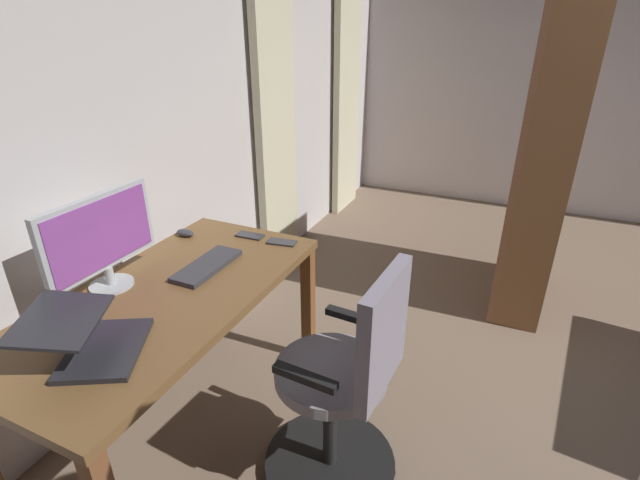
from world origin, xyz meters
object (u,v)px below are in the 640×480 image
object	(u,v)px
computer_monitor	(101,237)
laptop	(89,338)
cell_phone_face_up	(250,236)
bookshelf	(533,164)
cell_phone_by_monitor	(282,242)
office_chair	(345,390)
computer_keyboard	(207,266)
computer_mouse	(185,233)
desk	(169,310)

from	to	relation	value
computer_monitor	laptop	distance (m)	0.48
cell_phone_face_up	bookshelf	xyz separation A→B (m)	(-1.29, 1.29, 0.20)
cell_phone_by_monitor	bookshelf	world-z (taller)	bookshelf
office_chair	computer_monitor	size ratio (longest dim) A/B	1.90
office_chair	cell_phone_face_up	world-z (taller)	office_chair
computer_monitor	bookshelf	xyz separation A→B (m)	(-1.96, 1.56, -0.02)
office_chair	computer_keyboard	size ratio (longest dim) A/B	2.77
computer_mouse	office_chair	bearing A→B (deg)	68.43
desk	computer_monitor	bearing A→B (deg)	-76.97
computer_mouse	bookshelf	bearing A→B (deg)	131.59
bookshelf	cell_phone_by_monitor	bearing A→B (deg)	-40.46
desk	cell_phone_face_up	xyz separation A→B (m)	(-0.61, 0.02, 0.10)
bookshelf	computer_mouse	bearing A→B (deg)	-48.41
laptop	cell_phone_by_monitor	bearing A→B (deg)	141.92
desk	computer_mouse	xyz separation A→B (m)	(-0.48, -0.29, 0.11)
computer_monitor	computer_keyboard	distance (m)	0.46
laptop	computer_mouse	distance (m)	0.95
office_chair	computer_mouse	size ratio (longest dim) A/B	10.05
computer_mouse	laptop	bearing A→B (deg)	20.57
computer_monitor	desk	bearing A→B (deg)	103.03
desk	bookshelf	distance (m)	2.33
cell_phone_by_monitor	cell_phone_face_up	xyz separation A→B (m)	(-0.00, -0.19, 0.00)
computer_monitor	computer_mouse	size ratio (longest dim) A/B	5.29
computer_mouse	computer_monitor	bearing A→B (deg)	4.85
laptop	office_chair	bearing A→B (deg)	93.08
desk	computer_monitor	size ratio (longest dim) A/B	2.72
computer_mouse	computer_keyboard	bearing A→B (deg)	53.27
computer_monitor	cell_phone_by_monitor	distance (m)	0.84
laptop	cell_phone_face_up	xyz separation A→B (m)	(-1.02, -0.02, -0.05)
desk	office_chair	bearing A→B (deg)	93.92
office_chair	laptop	distance (m)	0.93
desk	laptop	bearing A→B (deg)	5.80
office_chair	computer_mouse	distance (m)	1.19
office_chair	computer_keyboard	distance (m)	0.83
laptop	computer_mouse	bearing A→B (deg)	171.98
laptop	bookshelf	size ratio (longest dim) A/B	0.24
computer_keyboard	laptop	distance (m)	0.65
computer_keyboard	cell_phone_face_up	bearing A→B (deg)	-178.63
cell_phone_face_up	desk	bearing A→B (deg)	-4.58
cell_phone_by_monitor	bookshelf	distance (m)	1.71
office_chair	bookshelf	xyz separation A→B (m)	(-1.85, 0.53, 0.48)
bookshelf	computer_keyboard	bearing A→B (deg)	-37.67
office_chair	cell_phone_face_up	bearing A→B (deg)	57.31
desk	bookshelf	world-z (taller)	bookshelf
computer_monitor	cell_phone_face_up	distance (m)	0.75
office_chair	computer_keyboard	world-z (taller)	office_chair
computer_monitor	bookshelf	bearing A→B (deg)	141.50
desk	computer_monitor	distance (m)	0.41
office_chair	laptop	bearing A→B (deg)	125.15
computer_monitor	bookshelf	world-z (taller)	bookshelf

